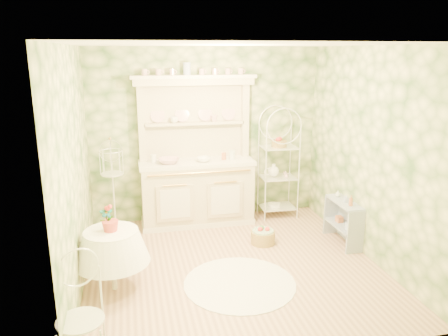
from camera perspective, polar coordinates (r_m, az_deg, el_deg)
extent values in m
plane|color=tan|center=(5.67, 1.13, -12.60)|extent=(3.60, 3.60, 0.00)
plane|color=white|center=(5.03, 1.29, 15.82)|extent=(3.60, 3.60, 0.00)
plane|color=beige|center=(5.08, -18.92, -0.39)|extent=(3.60, 3.60, 0.00)
plane|color=beige|center=(5.87, 18.54, 1.64)|extent=(3.60, 3.60, 0.00)
plane|color=beige|center=(6.91, -2.36, 4.33)|extent=(3.60, 3.60, 0.00)
plane|color=beige|center=(3.55, 8.18, -6.29)|extent=(3.60, 3.60, 0.00)
cube|color=beige|center=(6.65, -3.60, 2.08)|extent=(1.87, 0.61, 2.29)
cube|color=white|center=(7.05, 7.14, 0.79)|extent=(0.58, 0.42, 1.82)
cube|color=#9CA9C0|center=(6.40, 15.30, -7.03)|extent=(0.30, 0.68, 0.57)
cylinder|color=white|center=(5.16, -14.32, -11.49)|extent=(0.82, 0.82, 0.73)
cube|color=white|center=(4.08, -18.18, -19.17)|extent=(0.46, 0.46, 0.77)
cube|color=white|center=(6.59, -14.26, -2.66)|extent=(0.36, 0.36, 1.36)
cylinder|color=#A88B4B|center=(6.24, 5.10, -8.70)|extent=(0.42, 0.42, 0.25)
cylinder|color=white|center=(5.28, 2.06, -14.81)|extent=(1.60, 1.60, 0.01)
imported|color=white|center=(6.56, -7.19, 0.68)|extent=(0.36, 0.36, 0.08)
imported|color=white|center=(6.62, -2.65, 0.91)|extent=(0.25, 0.25, 0.07)
imported|color=white|center=(6.68, -6.52, 6.14)|extent=(0.13, 0.13, 0.09)
imported|color=white|center=(6.76, -1.31, 6.35)|extent=(0.12, 0.12, 0.10)
imported|color=#3F7238|center=(4.98, -15.08, -6.46)|extent=(0.16, 0.13, 0.27)
imported|color=#B5663B|center=(6.12, 16.24, -4.16)|extent=(0.06, 0.06, 0.15)
imported|color=#AAB9E0|center=(6.25, 15.66, -4.00)|extent=(0.06, 0.06, 0.11)
imported|color=silver|center=(6.46, 14.64, -3.37)|extent=(0.08, 0.08, 0.10)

